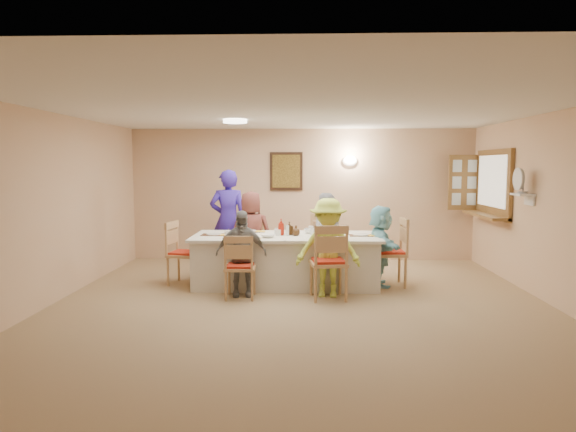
{
  "coord_description": "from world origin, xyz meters",
  "views": [
    {
      "loc": [
        0.05,
        -6.28,
        1.81
      ],
      "look_at": [
        -0.2,
        1.4,
        1.05
      ],
      "focal_mm": 32.0,
      "sensor_mm": 36.0,
      "label": 1
    }
  ],
  "objects_px": {
    "diner_back_right": "(324,234)",
    "condiment_ketchup": "(281,227)",
    "desk_fan": "(521,184)",
    "dining_table": "(286,260)",
    "serving_hatch": "(494,184)",
    "chair_front_right": "(328,261)",
    "chair_front_left": "(240,266)",
    "diner_right_end": "(380,246)",
    "chair_left_end": "(185,253)",
    "caregiver": "(228,220)",
    "chair_back_left": "(252,245)",
    "diner_front_left": "(241,253)",
    "diner_front_right": "(328,248)",
    "chair_right_end": "(389,252)",
    "chair_back_right": "(324,244)",
    "diner_back_left": "(251,233)"
  },
  "relations": [
    {
      "from": "dining_table",
      "to": "chair_back_right",
      "type": "height_order",
      "value": "chair_back_right"
    },
    {
      "from": "serving_hatch",
      "to": "chair_right_end",
      "type": "relative_size",
      "value": 1.45
    },
    {
      "from": "serving_hatch",
      "to": "condiment_ketchup",
      "type": "bearing_deg",
      "value": -163.77
    },
    {
      "from": "chair_back_right",
      "to": "chair_front_right",
      "type": "xyz_separation_m",
      "value": [
        -0.0,
        -1.6,
        0.02
      ]
    },
    {
      "from": "chair_back_right",
      "to": "chair_right_end",
      "type": "distance_m",
      "value": 1.24
    },
    {
      "from": "desk_fan",
      "to": "chair_right_end",
      "type": "bearing_deg",
      "value": 169.42
    },
    {
      "from": "chair_left_end",
      "to": "condiment_ketchup",
      "type": "height_order",
      "value": "condiment_ketchup"
    },
    {
      "from": "diner_back_right",
      "to": "diner_right_end",
      "type": "height_order",
      "value": "diner_back_right"
    },
    {
      "from": "chair_front_left",
      "to": "caregiver",
      "type": "height_order",
      "value": "caregiver"
    },
    {
      "from": "desk_fan",
      "to": "chair_front_left",
      "type": "height_order",
      "value": "desk_fan"
    },
    {
      "from": "condiment_ketchup",
      "to": "diner_right_end",
      "type": "bearing_deg",
      "value": 0.19
    },
    {
      "from": "chair_back_left",
      "to": "condiment_ketchup",
      "type": "xyz_separation_m",
      "value": [
        0.52,
        -0.8,
        0.4
      ]
    },
    {
      "from": "chair_left_end",
      "to": "diner_right_end",
      "type": "xyz_separation_m",
      "value": [
        2.97,
        0.0,
        0.12
      ]
    },
    {
      "from": "desk_fan",
      "to": "dining_table",
      "type": "height_order",
      "value": "desk_fan"
    },
    {
      "from": "chair_front_left",
      "to": "diner_right_end",
      "type": "xyz_separation_m",
      "value": [
        2.02,
        0.8,
        0.16
      ]
    },
    {
      "from": "diner_back_left",
      "to": "diner_front_right",
      "type": "distance_m",
      "value": 1.81
    },
    {
      "from": "chair_back_left",
      "to": "diner_back_right",
      "type": "height_order",
      "value": "diner_back_right"
    },
    {
      "from": "chair_right_end",
      "to": "diner_front_right",
      "type": "relative_size",
      "value": 0.76
    },
    {
      "from": "desk_fan",
      "to": "chair_left_end",
      "type": "distance_m",
      "value": 5.0
    },
    {
      "from": "desk_fan",
      "to": "dining_table",
      "type": "bearing_deg",
      "value": 174.3
    },
    {
      "from": "chair_front_left",
      "to": "caregiver",
      "type": "relative_size",
      "value": 0.51
    },
    {
      "from": "diner_front_right",
      "to": "caregiver",
      "type": "height_order",
      "value": "caregiver"
    },
    {
      "from": "diner_front_right",
      "to": "caregiver",
      "type": "relative_size",
      "value": 0.78
    },
    {
      "from": "diner_back_left",
      "to": "condiment_ketchup",
      "type": "relative_size",
      "value": 5.53
    },
    {
      "from": "serving_hatch",
      "to": "chair_front_right",
      "type": "relative_size",
      "value": 1.45
    },
    {
      "from": "diner_back_right",
      "to": "diner_front_right",
      "type": "height_order",
      "value": "diner_back_right"
    },
    {
      "from": "chair_back_left",
      "to": "chair_front_right",
      "type": "distance_m",
      "value": 2.0
    },
    {
      "from": "serving_hatch",
      "to": "chair_front_right",
      "type": "distance_m",
      "value": 3.51
    },
    {
      "from": "chair_front_left",
      "to": "diner_back_right",
      "type": "distance_m",
      "value": 1.92
    },
    {
      "from": "chair_left_end",
      "to": "chair_right_end",
      "type": "height_order",
      "value": "chair_right_end"
    },
    {
      "from": "serving_hatch",
      "to": "diner_back_left",
      "type": "distance_m",
      "value": 4.13
    },
    {
      "from": "condiment_ketchup",
      "to": "chair_back_left",
      "type": "bearing_deg",
      "value": 123.0
    },
    {
      "from": "chair_back_right",
      "to": "chair_front_left",
      "type": "height_order",
      "value": "chair_back_right"
    },
    {
      "from": "chair_back_left",
      "to": "serving_hatch",
      "type": "bearing_deg",
      "value": -4.93
    },
    {
      "from": "desk_fan",
      "to": "chair_front_left",
      "type": "bearing_deg",
      "value": -173.2
    },
    {
      "from": "diner_back_right",
      "to": "condiment_ketchup",
      "type": "xyz_separation_m",
      "value": [
        -0.68,
        -0.68,
        0.2
      ]
    },
    {
      "from": "diner_back_left",
      "to": "caregiver",
      "type": "relative_size",
      "value": 0.8
    },
    {
      "from": "chair_left_end",
      "to": "chair_front_left",
      "type": "bearing_deg",
      "value": -119.5
    },
    {
      "from": "serving_hatch",
      "to": "caregiver",
      "type": "xyz_separation_m",
      "value": [
        -4.49,
        0.13,
        -0.63
      ]
    },
    {
      "from": "chair_left_end",
      "to": "chair_front_right",
      "type": "bearing_deg",
      "value": -99.81
    },
    {
      "from": "diner_front_left",
      "to": "diner_front_right",
      "type": "distance_m",
      "value": 1.2
    },
    {
      "from": "chair_front_left",
      "to": "diner_front_left",
      "type": "relative_size",
      "value": 0.74
    },
    {
      "from": "serving_hatch",
      "to": "chair_front_right",
      "type": "xyz_separation_m",
      "value": [
        -2.84,
        -1.82,
        -0.98
      ]
    },
    {
      "from": "chair_front_right",
      "to": "serving_hatch",
      "type": "bearing_deg",
      "value": -154.59
    },
    {
      "from": "chair_front_right",
      "to": "diner_back_right",
      "type": "xyz_separation_m",
      "value": [
        0.0,
        1.48,
        0.16
      ]
    },
    {
      "from": "serving_hatch",
      "to": "dining_table",
      "type": "xyz_separation_m",
      "value": [
        -3.44,
        -1.02,
        -1.12
      ]
    },
    {
      "from": "desk_fan",
      "to": "diner_right_end",
      "type": "bearing_deg",
      "value": 170.13
    },
    {
      "from": "serving_hatch",
      "to": "dining_table",
      "type": "height_order",
      "value": "serving_hatch"
    },
    {
      "from": "chair_front_left",
      "to": "condiment_ketchup",
      "type": "relative_size",
      "value": 3.53
    },
    {
      "from": "diner_front_left",
      "to": "desk_fan",
      "type": "bearing_deg",
      "value": -1.58
    }
  ]
}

